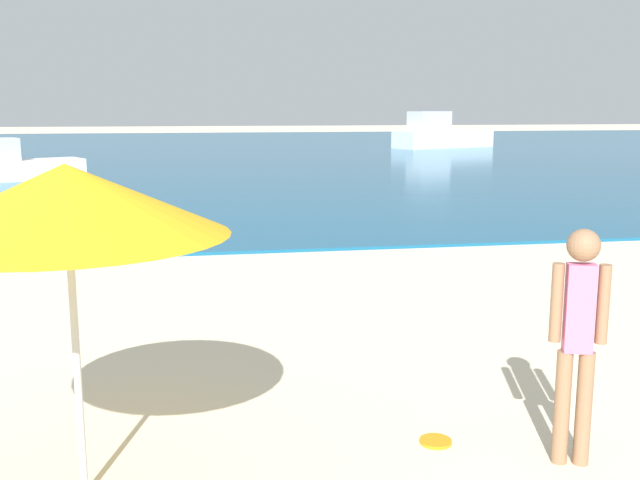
% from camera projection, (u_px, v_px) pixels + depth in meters
% --- Properties ---
extents(water, '(160.00, 60.00, 0.06)m').
position_uv_depth(water, '(208.00, 151.00, 41.77)').
color(water, '#14567F').
rests_on(water, ground).
extents(person_standing, '(0.38, 0.23, 1.72)m').
position_uv_depth(person_standing, '(578.00, 333.00, 5.08)').
color(person_standing, '#936B4C').
rests_on(person_standing, ground).
extents(frisbee, '(0.25, 0.25, 0.03)m').
position_uv_depth(frisbee, '(436.00, 441.00, 5.57)').
color(frisbee, orange).
rests_on(frisbee, ground).
extents(boat_near, '(4.40, 3.17, 1.44)m').
position_uv_depth(boat_near, '(13.00, 166.00, 24.75)').
color(boat_near, white).
rests_on(boat_near, water).
extents(boat_far, '(6.78, 4.39, 2.20)m').
position_uv_depth(boat_far, '(440.00, 135.00, 44.64)').
color(boat_far, white).
rests_on(boat_far, water).
extents(beach_umbrella, '(2.01, 2.01, 2.19)m').
position_uv_depth(beach_umbrella, '(67.00, 201.00, 4.47)').
color(beach_umbrella, '#B7B7BC').
rests_on(beach_umbrella, ground).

